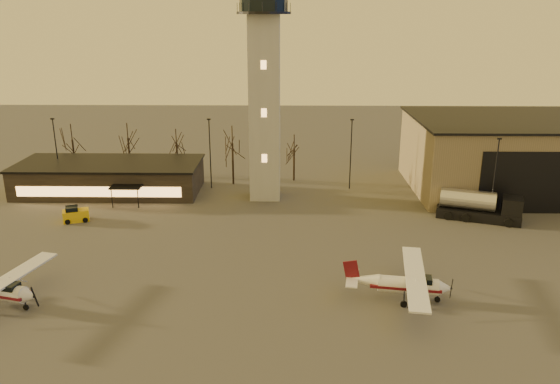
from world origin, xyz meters
name	(u,v)px	position (x,y,z in m)	size (l,w,h in m)	color
ground	(251,308)	(0.00, 0.00, 0.00)	(220.00, 220.00, 0.00)	#3D3B38
control_tower	(264,77)	(0.00, 30.00, 16.33)	(6.80, 6.80, 32.60)	#A2A099
hangar	(521,155)	(36.00, 33.98, 5.15)	(30.60, 20.60, 10.30)	#7D6C52
terminal	(110,177)	(-21.99, 31.98, 2.16)	(25.40, 12.20, 4.30)	black
light_poles	(269,157)	(0.50, 31.00, 5.41)	(58.50, 12.25, 10.14)	black
tree_row	(177,140)	(-13.70, 39.16, 5.94)	(37.20, 9.20, 8.80)	black
cessna_front	(409,288)	(13.82, 1.62, 1.18)	(9.93, 12.51, 3.44)	silver
cessna_rear	(0,294)	(-21.46, -0.07, 1.18)	(9.98, 12.44, 3.44)	silver
fuel_truck	(478,208)	(26.41, 21.71, 1.43)	(10.12, 5.88, 3.62)	black
service_cart	(76,215)	(-22.68, 20.32, 0.73)	(3.37, 2.71, 1.90)	gold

